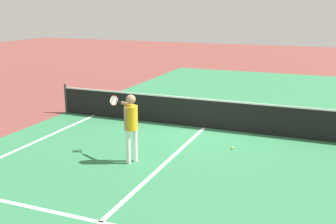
{
  "coord_description": "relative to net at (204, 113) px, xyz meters",
  "views": [
    {
      "loc": [
        3.62,
        -12.12,
        3.79
      ],
      "look_at": [
        -0.4,
        -2.13,
        1.0
      ],
      "focal_mm": 43.76,
      "sensor_mm": 36.0,
      "label": 1
    }
  ],
  "objects": [
    {
      "name": "net",
      "position": [
        0.0,
        0.0,
        0.0
      ],
      "size": [
        10.63,
        0.09,
        1.07
      ],
      "color": "#33383D",
      "rests_on": "ground_plane"
    },
    {
      "name": "court_surface_inbounds",
      "position": [
        0.0,
        0.0,
        -0.49
      ],
      "size": [
        10.62,
        24.4,
        0.0
      ],
      "primitive_type": "cube",
      "color": "#2D7247",
      "rests_on": "ground_plane"
    },
    {
      "name": "player_near",
      "position": [
        -0.82,
        -3.53,
        0.59
      ],
      "size": [
        1.07,
        0.86,
        1.73
      ],
      "color": "white",
      "rests_on": "ground_plane"
    },
    {
      "name": "line_service_near",
      "position": [
        0.0,
        -6.4,
        -0.49
      ],
      "size": [
        8.22,
        0.1,
        0.01
      ],
      "primitive_type": "cube",
      "color": "white",
      "rests_on": "ground_plane"
    },
    {
      "name": "ground_plane",
      "position": [
        0.0,
        0.0,
        -0.49
      ],
      "size": [
        60.0,
        60.0,
        0.0
      ],
      "primitive_type": "plane",
      "color": "brown"
    },
    {
      "name": "line_center_service",
      "position": [
        0.0,
        -3.2,
        -0.49
      ],
      "size": [
        0.1,
        6.4,
        0.01
      ],
      "primitive_type": "cube",
      "color": "white",
      "rests_on": "ground_plane"
    },
    {
      "name": "tennis_ball_near_net",
      "position": [
        1.31,
        -1.66,
        -0.46
      ],
      "size": [
        0.07,
        0.07,
        0.07
      ],
      "primitive_type": "sphere",
      "color": "#CCE033",
      "rests_on": "ground_plane"
    }
  ]
}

